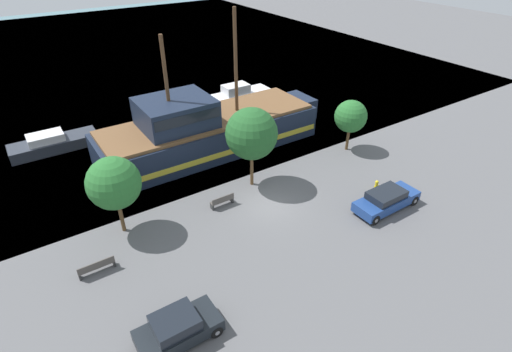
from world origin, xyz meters
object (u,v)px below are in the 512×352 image
object	(u,v)px
moored_boat_dockside	(53,143)
bench_promenade_west	(222,201)
pirate_ship	(206,130)
parked_car_curb_mid	(386,200)
parked_car_curb_front	(178,328)
fire_hydrant	(376,185)
moored_boat_outer	(239,94)
bench_promenade_east	(96,267)

from	to	relation	value
moored_boat_dockside	bench_promenade_west	bearing A→B (deg)	-61.80
pirate_ship	parked_car_curb_mid	distance (m)	15.36
pirate_ship	bench_promenade_west	xyz separation A→B (m)	(-2.89, -7.76, -1.40)
parked_car_curb_front	bench_promenade_west	bearing A→B (deg)	49.42
parked_car_curb_front	fire_hydrant	bearing A→B (deg)	11.64
moored_boat_outer	bench_promenade_west	distance (m)	19.18
moored_boat_outer	bench_promenade_west	bearing A→B (deg)	-124.79
moored_boat_outer	parked_car_curb_front	bearing A→B (deg)	-126.82
pirate_ship	fire_hydrant	bearing A→B (deg)	-58.87
fire_hydrant	bench_promenade_east	size ratio (longest dim) A/B	0.39
fire_hydrant	bench_promenade_west	distance (m)	11.13
parked_car_curb_mid	pirate_ship	bearing A→B (deg)	113.56
moored_boat_dockside	parked_car_curb_mid	bearing A→B (deg)	-51.24
bench_promenade_west	moored_boat_outer	bearing A→B (deg)	55.21
pirate_ship	parked_car_curb_front	world-z (taller)	pirate_ship
bench_promenade_east	moored_boat_dockside	bearing A→B (deg)	87.27
parked_car_curb_mid	fire_hydrant	distance (m)	2.27
fire_hydrant	parked_car_curb_front	bearing A→B (deg)	-168.36
moored_boat_dockside	moored_boat_outer	bearing A→B (deg)	2.61
fire_hydrant	bench_promenade_east	world-z (taller)	bench_promenade_east
bench_promenade_east	parked_car_curb_front	bearing A→B (deg)	-72.21
pirate_ship	parked_car_curb_mid	xyz separation A→B (m)	(6.12, -14.04, -1.12)
parked_car_curb_mid	fire_hydrant	bearing A→B (deg)	57.50
pirate_ship	bench_promenade_west	world-z (taller)	pirate_ship
pirate_ship	moored_boat_dockside	world-z (taller)	pirate_ship
parked_car_curb_front	bench_promenade_west	xyz separation A→B (m)	(6.75, 7.88, -0.30)
moored_boat_outer	parked_car_curb_front	size ratio (longest dim) A/B	1.78
pirate_ship	bench_promenade_east	bearing A→B (deg)	-141.34
moored_boat_dockside	moored_boat_outer	size ratio (longest dim) A/B	1.02
fire_hydrant	moored_boat_dockside	bearing A→B (deg)	133.38
moored_boat_outer	parked_car_curb_mid	distance (m)	22.12
moored_boat_dockside	bench_promenade_west	distance (m)	16.90
parked_car_curb_front	bench_promenade_east	size ratio (longest dim) A/B	1.95
pirate_ship	bench_promenade_west	size ratio (longest dim) A/B	11.90
moored_boat_dockside	parked_car_curb_front	bearing A→B (deg)	-86.89
bench_promenade_east	parked_car_curb_mid	bearing A→B (deg)	-14.82
pirate_ship	parked_car_curb_front	xyz separation A→B (m)	(-9.64, -15.64, -1.11)
pirate_ship	parked_car_curb_mid	size ratio (longest dim) A/B	4.08
moored_boat_dockside	fire_hydrant	bearing A→B (deg)	-46.62
moored_boat_outer	bench_promenade_east	world-z (taller)	moored_boat_outer
bench_promenade_east	moored_boat_outer	bearing A→B (deg)	41.31
moored_boat_dockside	parked_car_curb_front	world-z (taller)	moored_boat_dockside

